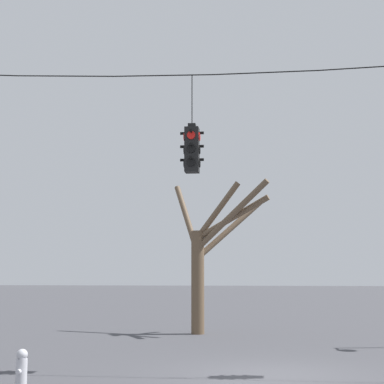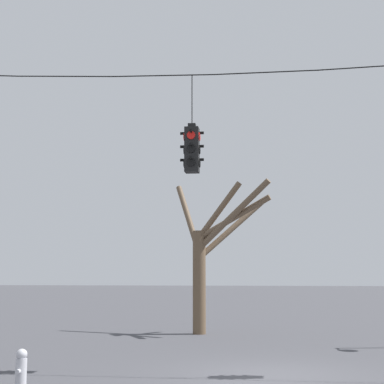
# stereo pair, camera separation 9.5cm
# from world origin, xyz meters

# --- Properties ---
(ground_plane) EXTENTS (200.00, 200.00, 0.00)m
(ground_plane) POSITION_xyz_m (0.00, 0.00, 0.00)
(ground_plane) COLOR #424247
(span_wire) EXTENTS (17.74, 0.03, 0.39)m
(span_wire) POSITION_xyz_m (-0.00, 0.46, 7.22)
(span_wire) COLOR black
(traffic_light_near_left_pole) EXTENTS (0.58, 0.58, 2.45)m
(traffic_light_near_left_pole) POSITION_xyz_m (-1.81, 0.46, 5.23)
(traffic_light_near_left_pole) COLOR black
(bare_tree) EXTENTS (3.91, 2.73, 5.81)m
(bare_tree) POSITION_xyz_m (-2.19, 8.80, 3.02)
(bare_tree) COLOR brown
(bare_tree) RESTS_ON ground_plane
(fire_hydrant) EXTENTS (0.22, 0.30, 0.75)m
(fire_hydrant) POSITION_xyz_m (-4.88, -2.07, 0.38)
(fire_hydrant) COLOR silver
(fire_hydrant) RESTS_ON ground_plane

